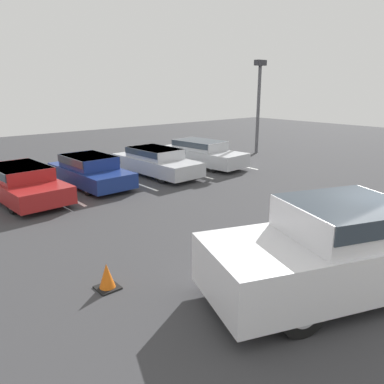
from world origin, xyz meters
TOP-DOWN VIEW (x-y plane):
  - stall_stripe_c at (-2.83, 11.49)m, footprint 0.12×4.61m
  - stall_stripe_d at (0.11, 11.49)m, footprint 0.12×4.61m
  - stall_stripe_e at (3.06, 11.49)m, footprint 0.12×4.61m
  - stall_stripe_f at (6.00, 11.49)m, footprint 0.12×4.61m
  - pickup_truck at (-1.13, 0.80)m, footprint 6.29×4.00m
  - parked_sedan_b at (-4.16, 11.41)m, footprint 2.08×4.76m
  - parked_sedan_c at (-1.47, 11.62)m, footprint 1.88×4.30m
  - parked_sedan_d at (1.63, 11.46)m, footprint 1.92×4.70m
  - parked_sedan_e at (4.52, 11.68)m, footprint 2.17×4.94m
  - light_post at (9.57, 12.33)m, footprint 0.70×0.36m
  - traffic_cone at (-4.80, 3.95)m, footprint 0.44×0.44m

SIDE VIEW (x-z plane):
  - stall_stripe_c at x=-2.83m, z-range 0.00..0.01m
  - stall_stripe_d at x=0.11m, z-range 0.00..0.01m
  - stall_stripe_e at x=3.06m, z-range 0.00..0.01m
  - stall_stripe_f at x=6.00m, z-range 0.00..0.01m
  - traffic_cone at x=-4.80m, z-range -0.02..0.51m
  - parked_sedan_c at x=-1.47m, z-range 0.04..1.26m
  - parked_sedan_b at x=-4.16m, z-range 0.04..1.25m
  - parked_sedan_d at x=1.63m, z-range 0.04..1.26m
  - parked_sedan_e at x=4.52m, z-range 0.04..1.31m
  - pickup_truck at x=-1.13m, z-range 0.00..1.83m
  - light_post at x=9.57m, z-range 0.64..5.93m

